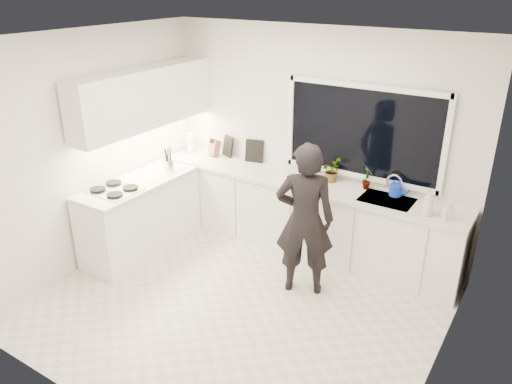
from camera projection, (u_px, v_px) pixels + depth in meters
The scene contains 25 objects.
floor at pixel (236, 305), 5.29m from camera, with size 4.00×3.50×0.02m, color beige.
wall_back at pixel (316, 140), 6.11m from camera, with size 4.00×0.02×2.70m, color white.
wall_left at pixel (91, 150), 5.74m from camera, with size 0.02×3.50×2.70m, color white.
wall_right at pixel (452, 243), 3.76m from camera, with size 0.02×3.50×2.70m, color white.
ceiling at pixel (231, 39), 4.21m from camera, with size 4.00×3.50×0.02m, color white.
window at pixel (363, 132), 5.70m from camera, with size 1.80×0.02×1.00m, color black.
base_cabinets_back at pixel (301, 216), 6.23m from camera, with size 3.92×0.58×0.88m, color white.
base_cabinets_left at pixel (141, 217), 6.21m from camera, with size 0.58×1.60×0.88m, color white.
countertop_back at pixel (302, 182), 6.04m from camera, with size 3.94×0.62×0.04m, color silver.
countertop_left at pixel (138, 183), 6.02m from camera, with size 0.62×1.60×0.04m, color silver.
upper_cabinets at pixel (144, 98), 5.97m from camera, with size 0.34×2.10×0.70m, color white.
sink at pixel (386, 204), 5.54m from camera, with size 0.58×0.42×0.14m, color silver.
faucet at pixel (394, 185), 5.63m from camera, with size 0.03×0.03×0.22m, color silver.
stovetop at pixel (114, 189), 5.75m from camera, with size 0.56×0.48×0.03m, color black.
person at pixel (305, 220), 5.22m from camera, with size 0.62×0.41×1.70m, color black.
pizza_tray at pixel (304, 181), 5.99m from camera, with size 0.45×0.33×0.03m, color #B7B6BB.
pizza at pixel (304, 179), 5.99m from camera, with size 0.41×0.29×0.01m, color red.
watering_can at pixel (396, 190), 5.60m from camera, with size 0.14×0.14×0.13m, color blue.
paper_towel_roll at pixel (191, 143), 6.97m from camera, with size 0.11×0.11×0.26m, color white.
knife_block at pixel (214, 148), 6.82m from camera, with size 0.13×0.10×0.22m, color #8C5A41.
utensil_crock at pixel (169, 166), 6.28m from camera, with size 0.13×0.13×0.16m, color silver.
picture_frame_large at pixel (228, 146), 6.80m from camera, with size 0.22×0.02×0.28m, color black.
picture_frame_small at pixel (254, 151), 6.59m from camera, with size 0.25×0.02×0.30m, color black.
herb_plants at pixel (332, 170), 5.95m from camera, with size 0.97×0.31×0.31m.
soap_bottles at pixel (435, 205), 5.09m from camera, with size 0.35×0.16×0.29m.
Camera 1 is at (2.54, -3.57, 3.20)m, focal length 35.00 mm.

